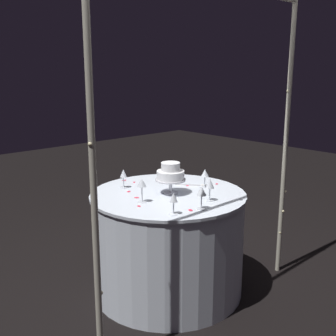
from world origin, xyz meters
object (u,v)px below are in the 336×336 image
decorative_arch (212,114)px  wine_glass_5 (123,175)px  wine_glass_1 (174,199)px  wine_glass_0 (142,184)px  tiered_cake (171,174)px  cake_knife (196,185)px  wine_glass_4 (205,174)px  wine_glass_3 (202,192)px  main_table (168,242)px  wine_glass_2 (210,184)px

decorative_arch → wine_glass_5: size_ratio=15.15×
decorative_arch → wine_glass_1: size_ratio=15.51×
wine_glass_5 → wine_glass_0: bearing=71.6°
tiered_cake → cake_knife: (-0.28, -0.01, -0.14)m
wine_glass_1 → wine_glass_4: wine_glass_4 is taller
wine_glass_1 → wine_glass_3: bearing=165.3°
cake_knife → main_table: bearing=-1.2°
tiered_cake → wine_glass_5: 0.39m
tiered_cake → wine_glass_0: 0.28m
wine_glass_2 → wine_glass_4: wine_glass_2 is taller
main_table → wine_glass_0: size_ratio=6.88×
wine_glass_1 → cake_knife: (-0.57, -0.35, -0.10)m
wine_glass_1 → cake_knife: 0.68m
main_table → wine_glass_4: (-0.30, 0.09, 0.49)m
wine_glass_3 → wine_glass_4: wine_glass_3 is taller
main_table → cake_knife: bearing=178.8°
main_table → wine_glass_0: wine_glass_0 is taller
wine_glass_2 → wine_glass_3: 0.19m
tiered_cake → wine_glass_1: size_ratio=1.66×
tiered_cake → wine_glass_2: tiered_cake is taller
tiered_cake → wine_glass_0: tiered_cake is taller
decorative_arch → wine_glass_5: bearing=-78.6°
main_table → wine_glass_3: 0.65m
wine_glass_2 → wine_glass_5: (0.24, -0.66, -0.01)m
main_table → wine_glass_1: (0.28, 0.35, 0.48)m
tiered_cake → wine_glass_1: 0.44m
decorative_arch → tiered_cake: size_ratio=9.36×
decorative_arch → cake_knife: size_ratio=8.55×
wine_glass_4 → cake_knife: size_ratio=0.57×
wine_glass_0 → cake_knife: bearing=-177.1°
wine_glass_0 → cake_knife: (-0.56, -0.03, -0.12)m
tiered_cake → decorative_arch: bearing=88.7°
decorative_arch → tiered_cake: bearing=-91.3°
main_table → wine_glass_5: (0.15, -0.33, 0.49)m
wine_glass_3 → wine_glass_5: size_ratio=1.07×
tiered_cake → cake_knife: bearing=-177.6°
wine_glass_2 → cake_knife: size_ratio=0.63×
wine_glass_0 → wine_glass_5: size_ratio=1.16×
wine_glass_0 → wine_glass_2: (-0.36, 0.29, -0.01)m
main_table → wine_glass_3: (0.08, 0.40, 0.50)m
wine_glass_3 → tiered_cake: bearing=-103.2°
tiered_cake → wine_glass_5: bearing=-66.0°
main_table → cake_knife: (-0.29, 0.01, 0.39)m
wine_glass_0 → wine_glass_2: size_ratio=1.04×
wine_glass_4 → wine_glass_1: bearing=24.7°
decorative_arch → wine_glass_4: (-0.30, -0.32, -0.50)m
decorative_arch → tiered_cake: 0.60m
decorative_arch → wine_glass_3: (0.08, 0.00, -0.49)m
cake_knife → wine_glass_0: bearing=2.9°
decorative_arch → wine_glass_2: bearing=-138.2°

